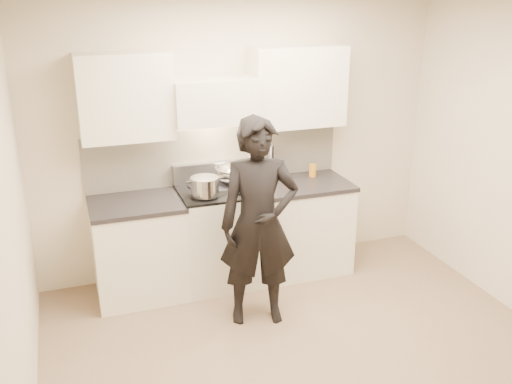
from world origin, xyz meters
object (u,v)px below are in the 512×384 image
counter_right (301,226)px  person (259,223)px  utensil_crock (271,168)px  stove (221,235)px  wok (235,172)px

counter_right → person: person is taller
utensil_crock → person: bearing=-115.7°
stove → counter_right: bearing=0.0°
utensil_crock → wok: bearing=-160.9°
wok → stove: bearing=-151.2°
counter_right → person: (-0.71, -0.75, 0.43)m
stove → wok: bearing=28.8°
utensil_crock → person: 1.12m
utensil_crock → counter_right: bearing=-46.8°
stove → wok: wok is taller
stove → person: bearing=-81.0°
wok → person: 0.87m
counter_right → utensil_crock: 0.65m
utensil_crock → person: (-0.48, -1.00, -0.13)m
counter_right → utensil_crock: bearing=133.2°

